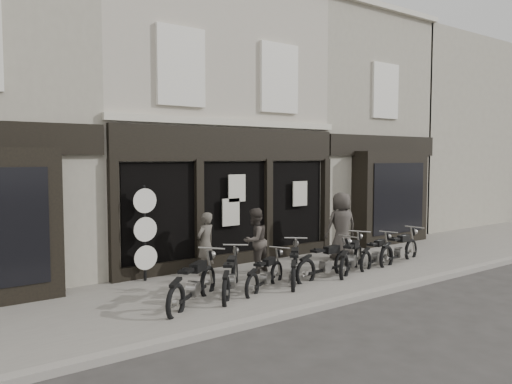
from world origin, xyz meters
TOP-DOWN VIEW (x-y plane):
  - ground_plane at (0.00, 0.00)m, footprint 90.00×90.00m
  - pavement at (0.00, 0.90)m, footprint 30.00×4.20m
  - kerb at (0.00, -1.25)m, footprint 30.00×0.25m
  - central_building at (0.00, 5.95)m, footprint 7.30×6.22m
  - neighbour_right at (6.35, 5.90)m, footprint 5.60×6.73m
  - filler_right at (14.50, 6.00)m, footprint 11.00×6.00m
  - motorcycle_0 at (-2.76, 0.29)m, footprint 1.98×1.61m
  - motorcycle_1 at (-1.74, 0.47)m, footprint 1.62×1.81m
  - motorcycle_2 at (-0.88, 0.35)m, footprint 1.79×1.16m
  - motorcycle_3 at (0.10, 0.46)m, footprint 1.65×1.76m
  - motorcycle_4 at (0.99, 0.32)m, footprint 2.19×0.65m
  - motorcycle_5 at (1.97, 0.37)m, footprint 2.01×1.35m
  - motorcycle_6 at (3.02, 0.43)m, footprint 1.95×0.90m
  - motorcycle_7 at (3.94, 0.37)m, footprint 2.16×0.74m
  - man_left at (-1.33, 2.25)m, footprint 0.68×0.55m
  - man_centre at (-0.16, 1.74)m, footprint 0.97×0.85m
  - man_right at (2.91, 1.65)m, footprint 1.08×0.85m
  - advert_sign_post at (-2.80, 2.60)m, footprint 0.59×0.38m

SIDE VIEW (x-z plane):
  - ground_plane at x=0.00m, z-range 0.00..0.00m
  - pavement at x=0.00m, z-range 0.00..0.12m
  - kerb at x=0.00m, z-range 0.00..0.13m
  - motorcycle_2 at x=-0.88m, z-range -0.10..0.84m
  - motorcycle_6 at x=3.02m, z-range -0.10..0.87m
  - motorcycle_3 at x=0.10m, z-range -0.11..0.93m
  - motorcycle_7 at x=3.94m, z-range -0.11..0.94m
  - motorcycle_1 at x=-1.74m, z-range -0.11..0.94m
  - motorcycle_4 at x=0.99m, z-range -0.11..0.95m
  - motorcycle_5 at x=1.97m, z-range -0.11..0.95m
  - motorcycle_0 at x=-2.76m, z-range -0.11..0.99m
  - man_left at x=-1.33m, z-range 0.12..1.72m
  - man_centre at x=-0.16m, z-range 0.12..1.79m
  - man_right at x=2.91m, z-range 0.12..2.08m
  - advert_sign_post at x=-2.80m, z-range -0.03..2.40m
  - neighbour_right at x=6.35m, z-range -0.13..8.21m
  - central_building at x=0.00m, z-range -0.09..8.25m
  - filler_right at x=14.50m, z-range 0.00..8.20m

